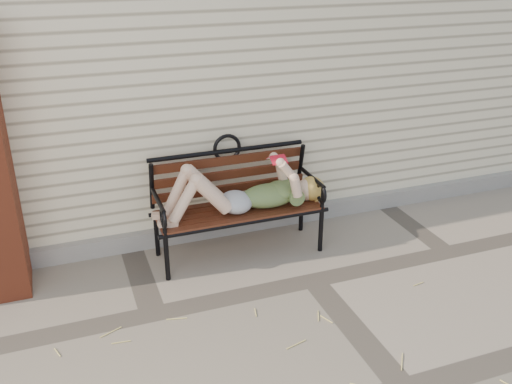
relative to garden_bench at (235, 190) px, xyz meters
name	(u,v)px	position (x,y,z in m)	size (l,w,h in m)	color
ground	(313,280)	(0.40, -0.69, -0.54)	(80.00, 80.00, 0.00)	gray
house_wall	(204,28)	(0.40, 2.31, 0.96)	(8.00, 4.00, 3.00)	beige
foundation_strip	(268,219)	(0.40, 0.28, -0.46)	(8.00, 0.10, 0.15)	#9E978F
garden_bench	(235,190)	(0.00, 0.00, 0.00)	(1.48, 0.59, 0.96)	black
reading_woman	(241,192)	(0.01, -0.12, 0.03)	(1.40, 0.32, 0.44)	#0A374A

